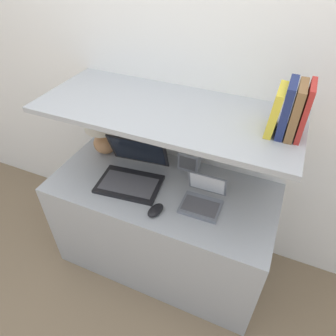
{
  "coord_description": "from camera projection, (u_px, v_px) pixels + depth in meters",
  "views": [
    {
      "loc": [
        0.55,
        -0.85,
        1.92
      ],
      "look_at": [
        0.04,
        0.31,
        0.86
      ],
      "focal_mm": 32.0,
      "sensor_mm": 36.0,
      "label": 1
    }
  ],
  "objects": [
    {
      "name": "desk",
      "position": [
        162.0,
        226.0,
        1.99
      ],
      "size": [
        1.34,
        0.63,
        0.7
      ],
      "color": "#999EA3",
      "rests_on": "ground_plane"
    },
    {
      "name": "laptop_small",
      "position": [
        203.0,
        199.0,
        1.64
      ],
      "size": [
        0.22,
        0.22,
        0.17
      ],
      "color": "slate",
      "rests_on": "desk"
    },
    {
      "name": "book_navy",
      "position": [
        287.0,
        108.0,
        1.26
      ],
      "size": [
        0.03,
        0.17,
        0.23
      ],
      "color": "navy",
      "rests_on": "shelf"
    },
    {
      "name": "laptop_large",
      "position": [
        132.0,
        173.0,
        1.78
      ],
      "size": [
        0.4,
        0.38,
        0.25
      ],
      "color": "black",
      "rests_on": "desk"
    },
    {
      "name": "book_brown",
      "position": [
        296.0,
        111.0,
        1.25
      ],
      "size": [
        0.03,
        0.17,
        0.23
      ],
      "color": "brown",
      "rests_on": "shelf"
    },
    {
      "name": "computer_mouse",
      "position": [
        156.0,
        210.0,
        1.6
      ],
      "size": [
        0.09,
        0.12,
        0.04
      ],
      "color": "black",
      "rests_on": "desk"
    },
    {
      "name": "wall_back",
      "position": [
        188.0,
        83.0,
        1.71
      ],
      "size": [
        6.0,
        0.05,
        2.4
      ],
      "color": "white",
      "rests_on": "ground_plane"
    },
    {
      "name": "back_riser",
      "position": [
        182.0,
        170.0,
        2.08
      ],
      "size": [
        1.34,
        0.04,
        1.16
      ],
      "color": "white",
      "rests_on": "ground_plane"
    },
    {
      "name": "table_lamp",
      "position": [
        103.0,
        128.0,
        1.91
      ],
      "size": [
        0.23,
        0.23,
        0.31
      ],
      "color": "#B27A4C",
      "rests_on": "desk"
    },
    {
      "name": "router_box",
      "position": [
        189.0,
        161.0,
        1.85
      ],
      "size": [
        0.13,
        0.07,
        0.13
      ],
      "color": "gray",
      "rests_on": "desk"
    },
    {
      "name": "book_yellow",
      "position": [
        276.0,
        110.0,
        1.28
      ],
      "size": [
        0.05,
        0.17,
        0.2
      ],
      "color": "gold",
      "rests_on": "shelf"
    },
    {
      "name": "shelf",
      "position": [
        166.0,
        110.0,
        1.51
      ],
      "size": [
        1.34,
        0.57,
        0.03
      ],
      "color": "#999EA3",
      "rests_on": "back_riser"
    },
    {
      "name": "book_red",
      "position": [
        305.0,
        111.0,
        1.24
      ],
      "size": [
        0.02,
        0.16,
        0.24
      ],
      "color": "#A82823",
      "rests_on": "shelf"
    },
    {
      "name": "ground_plane",
      "position": [
        144.0,
        294.0,
        1.99
      ],
      "size": [
        12.0,
        12.0,
        0.0
      ],
      "primitive_type": "plane",
      "color": "#7A664C"
    }
  ]
}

